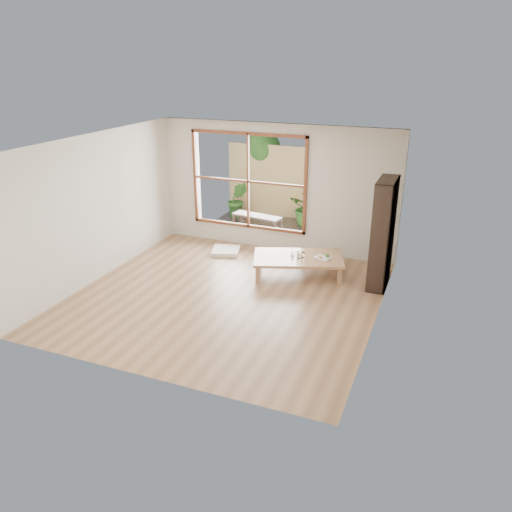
# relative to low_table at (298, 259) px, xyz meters

# --- Properties ---
(ground) EXTENTS (5.00, 5.00, 0.00)m
(ground) POSITION_rel_low_table_xyz_m (-0.86, -1.30, -0.31)
(ground) COLOR #A57B52
(ground) RESTS_ON ground
(low_table) EXTENTS (1.84, 1.40, 0.36)m
(low_table) POSITION_rel_low_table_xyz_m (0.00, 0.00, 0.00)
(low_table) COLOR #AE7B54
(low_table) RESTS_ON ground
(floor_cushion) EXTENTS (0.67, 0.67, 0.08)m
(floor_cushion) POSITION_rel_low_table_xyz_m (-1.72, 0.51, -0.27)
(floor_cushion) COLOR white
(floor_cushion) RESTS_ON ground
(bookshelf) EXTENTS (0.31, 0.86, 1.91)m
(bookshelf) POSITION_rel_low_table_xyz_m (1.47, 0.13, 0.64)
(bookshelf) COLOR black
(bookshelf) RESTS_ON ground
(glass_tall) EXTENTS (0.08, 0.08, 0.15)m
(glass_tall) POSITION_rel_low_table_xyz_m (0.03, -0.06, 0.12)
(glass_tall) COLOR silver
(glass_tall) RESTS_ON low_table
(glass_mid) EXTENTS (0.07, 0.07, 0.10)m
(glass_mid) POSITION_rel_low_table_xyz_m (0.10, 0.01, 0.09)
(glass_mid) COLOR silver
(glass_mid) RESTS_ON low_table
(glass_short) EXTENTS (0.08, 0.08, 0.10)m
(glass_short) POSITION_rel_low_table_xyz_m (-0.03, 0.13, 0.09)
(glass_short) COLOR silver
(glass_short) RESTS_ON low_table
(glass_small) EXTENTS (0.07, 0.07, 0.08)m
(glass_small) POSITION_rel_low_table_xyz_m (-0.10, 0.00, 0.08)
(glass_small) COLOR silver
(glass_small) RESTS_ON low_table
(food_tray) EXTENTS (0.35, 0.29, 0.09)m
(food_tray) POSITION_rel_low_table_xyz_m (0.46, 0.10, 0.06)
(food_tray) COLOR white
(food_tray) RESTS_ON low_table
(deck) EXTENTS (2.80, 2.00, 0.05)m
(deck) POSITION_rel_low_table_xyz_m (-1.46, 2.26, -0.31)
(deck) COLOR #3C332C
(deck) RESTS_ON ground
(garden_bench) EXTENTS (1.21, 0.54, 0.37)m
(garden_bench) POSITION_rel_low_table_xyz_m (-1.60, 1.99, 0.02)
(garden_bench) COLOR black
(garden_bench) RESTS_ON deck
(bamboo_fence) EXTENTS (2.80, 0.06, 1.80)m
(bamboo_fence) POSITION_rel_low_table_xyz_m (-1.46, 3.26, 0.59)
(bamboo_fence) COLOR tan
(bamboo_fence) RESTS_ON ground
(shrub_right) EXTENTS (0.86, 0.77, 0.86)m
(shrub_right) POSITION_rel_low_table_xyz_m (-0.65, 2.82, 0.14)
(shrub_right) COLOR #346625
(shrub_right) RESTS_ON deck
(shrub_left) EXTENTS (0.61, 0.56, 0.90)m
(shrub_left) POSITION_rel_low_table_xyz_m (-2.44, 2.78, 0.16)
(shrub_left) COLOR #346625
(shrub_left) RESTS_ON deck
(garden_tree) EXTENTS (1.04, 0.85, 2.22)m
(garden_tree) POSITION_rel_low_table_xyz_m (-2.13, 3.56, 1.31)
(garden_tree) COLOR #4C3D2D
(garden_tree) RESTS_ON ground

